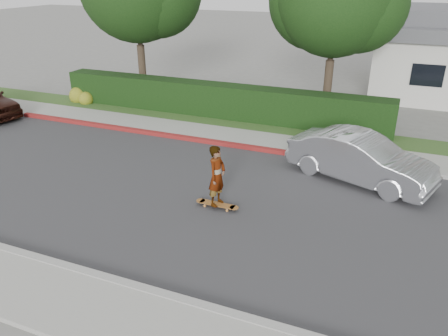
{
  "coord_description": "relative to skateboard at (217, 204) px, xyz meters",
  "views": [
    {
      "loc": [
        4.35,
        -10.0,
        5.99
      ],
      "look_at": [
        0.23,
        0.18,
        1.0
      ],
      "focal_mm": 35.0,
      "sensor_mm": 36.0,
      "label": 1
    }
  ],
  "objects": [
    {
      "name": "skateboard",
      "position": [
        0.0,
        0.0,
        0.0
      ],
      "size": [
        1.25,
        0.26,
        0.12
      ],
      "rotation": [
        0.0,
        0.0,
        -0.01
      ],
      "color": "#E3913E",
      "rests_on": "ground"
    },
    {
      "name": "skateboarder",
      "position": [
        0.0,
        0.0,
        0.87
      ],
      "size": [
        0.49,
        0.67,
        1.7
      ],
      "primitive_type": "imported",
      "rotation": [
        0.0,
        0.0,
        1.44
      ],
      "color": "white",
      "rests_on": "skateboard"
    },
    {
      "name": "curb_far",
      "position": [
        -0.23,
        4.42,
        -0.03
      ],
      "size": [
        60.0,
        0.2,
        0.15
      ],
      "primitive_type": "cube",
      "color": "#9E9E99",
      "rests_on": "ground"
    },
    {
      "name": "planting_strip",
      "position": [
        -0.23,
        6.92,
        -0.06
      ],
      "size": [
        60.0,
        1.6,
        0.1
      ],
      "primitive_type": "cube",
      "color": "#2D4C1E",
      "rests_on": "ground"
    },
    {
      "name": "hedge",
      "position": [
        -3.23,
        7.52,
        0.64
      ],
      "size": [
        15.0,
        1.0,
        1.5
      ],
      "primitive_type": "cube",
      "color": "black",
      "rests_on": "ground"
    },
    {
      "name": "tree_center",
      "position": [
        1.26,
        9.51,
        4.79
      ],
      "size": [
        5.66,
        4.84,
        7.44
      ],
      "color": "#33261C",
      "rests_on": "ground"
    },
    {
      "name": "ground",
      "position": [
        -0.23,
        0.32,
        -0.11
      ],
      "size": [
        120.0,
        120.0,
        0.0
      ],
      "primitive_type": "plane",
      "color": "slate",
      "rests_on": "ground"
    },
    {
      "name": "sidewalk_far",
      "position": [
        -0.23,
        5.32,
        -0.05
      ],
      "size": [
        60.0,
        1.6,
        0.12
      ],
      "primitive_type": "cube",
      "color": "gray",
      "rests_on": "ground"
    },
    {
      "name": "car_silver",
      "position": [
        3.38,
        3.28,
        0.62
      ],
      "size": [
        4.72,
        2.95,
        1.47
      ],
      "primitive_type": "imported",
      "rotation": [
        0.0,
        0.0,
        1.23
      ],
      "color": "silver",
      "rests_on": "ground"
    },
    {
      "name": "road",
      "position": [
        -0.23,
        0.32,
        -0.1
      ],
      "size": [
        60.0,
        8.0,
        0.01
      ],
      "primitive_type": "cube",
      "color": "#2D2D30",
      "rests_on": "ground"
    },
    {
      "name": "curb_near",
      "position": [
        -0.23,
        -3.78,
        -0.03
      ],
      "size": [
        60.0,
        0.2,
        0.15
      ],
      "primitive_type": "cube",
      "color": "#9E9E99",
      "rests_on": "ground"
    },
    {
      "name": "curb_red_section",
      "position": [
        -5.23,
        4.42,
        -0.03
      ],
      "size": [
        12.0,
        0.21,
        0.15
      ],
      "primitive_type": "cube",
      "color": "maroon",
      "rests_on": "ground"
    },
    {
      "name": "sidewalk_near",
      "position": [
        -0.23,
        -4.68,
        -0.05
      ],
      "size": [
        60.0,
        1.6,
        0.12
      ],
      "primitive_type": "cube",
      "color": "gray",
      "rests_on": "ground"
    },
    {
      "name": "flowering_shrub",
      "position": [
        -10.23,
        7.06,
        0.22
      ],
      "size": [
        1.4,
        1.0,
        0.9
      ],
      "color": "#2D4C19",
      "rests_on": "ground"
    }
  ]
}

